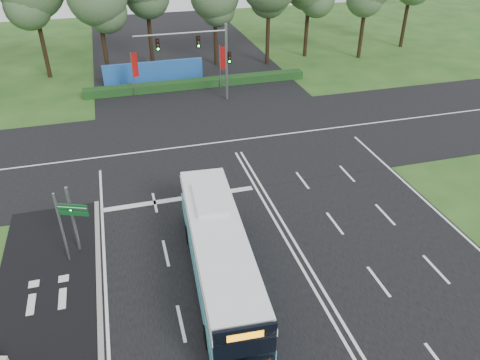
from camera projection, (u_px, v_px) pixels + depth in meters
name	position (u px, v px, depth m)	size (l,w,h in m)	color
ground	(282.00, 233.00, 26.61)	(120.00, 120.00, 0.00)	#224B19
road_main	(282.00, 233.00, 26.60)	(20.00, 120.00, 0.04)	black
road_cross	(229.00, 141.00, 36.45)	(120.00, 14.00, 0.05)	black
bike_path	(45.00, 318.00, 21.26)	(5.00, 18.00, 0.06)	black
kerb_strip	(100.00, 307.00, 21.79)	(0.25, 18.00, 0.12)	gray
city_bus	(219.00, 254.00, 22.45)	(3.25, 11.99, 3.40)	#56BEC8
pedestrian_signal	(73.00, 218.00, 24.19)	(0.34, 0.44, 4.01)	gray
street_sign	(66.00, 220.00, 23.23)	(1.54, 0.68, 4.22)	gray
banner_flag_left	(134.00, 68.00, 43.27)	(0.60, 0.24, 4.24)	gray
banner_flag_mid	(222.00, 61.00, 45.16)	(0.58, 0.29, 4.20)	gray
traffic_light_gantry	(207.00, 52.00, 41.06)	(8.41, 0.28, 7.00)	gray
hedge	(198.00, 83.00, 46.52)	(22.00, 1.20, 0.80)	#163A15
blue_hoarding	(154.00, 72.00, 47.29)	(10.00, 0.30, 2.20)	#205BB2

